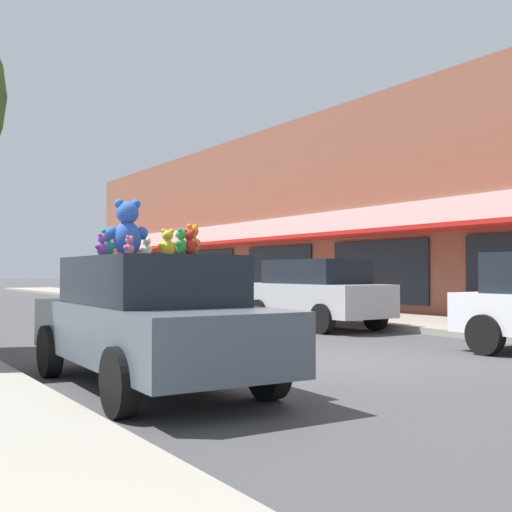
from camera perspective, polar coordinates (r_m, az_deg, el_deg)
name	(u,v)px	position (r m, az deg, el deg)	size (l,w,h in m)	color
ground_plane	(328,361)	(10.22, 6.43, -9.25)	(260.00, 260.00, 0.00)	#424244
storefront_row	(400,223)	(29.66, 12.69, 2.89)	(14.86, 38.92, 7.23)	brown
plush_art_car	(148,318)	(7.88, -9.55, -5.49)	(1.99, 4.53, 1.58)	#4C5660
teddy_bear_giant	(127,229)	(8.20, -11.37, 2.36)	(0.55, 0.37, 0.73)	blue
teddy_bear_cream	(146,248)	(8.67, -9.72, 0.72)	(0.21, 0.15, 0.28)	beige
teddy_bear_pink	(129,246)	(7.82, -11.19, 0.86)	(0.19, 0.15, 0.25)	pink
teddy_bear_yellow	(168,243)	(8.19, -7.86, 1.11)	(0.27, 0.21, 0.36)	yellow
teddy_bear_teal	(107,244)	(8.62, -13.08, 1.07)	(0.29, 0.19, 0.38)	teal
teddy_bear_red	(189,243)	(7.12, -5.97, 1.20)	(0.21, 0.14, 0.29)	red
teddy_bear_orange	(192,240)	(7.26, -5.68, 1.41)	(0.27, 0.19, 0.36)	orange
teddy_bear_green	(181,242)	(7.04, -6.69, 1.24)	(0.20, 0.19, 0.29)	green
teddy_bear_purple	(102,245)	(7.91, -13.54, 0.94)	(0.21, 0.17, 0.28)	purple
parked_car_far_center	(315,292)	(15.95, 5.27, -3.19)	(1.81, 4.14, 1.70)	#B7B7BC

